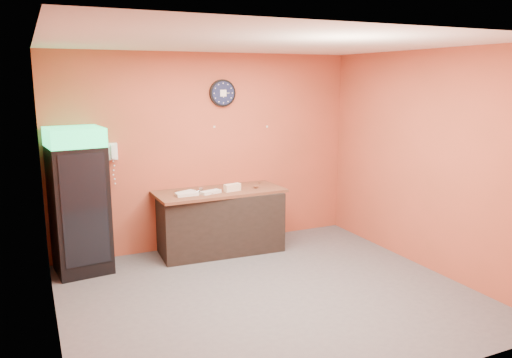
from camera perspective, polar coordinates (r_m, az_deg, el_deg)
floor at (r=5.89m, az=1.40°, el=-13.01°), size 4.50×4.50×0.00m
back_wall at (r=7.29m, az=-5.49°, el=3.19°), size 4.50×0.02×2.80m
left_wall at (r=4.93m, az=-22.75°, el=-1.63°), size 0.02×4.00×2.80m
right_wall at (r=6.75m, az=18.88°, el=1.97°), size 0.02×4.00×2.80m
ceiling at (r=5.38m, az=1.55°, el=15.29°), size 4.50×4.00×0.02m
beverage_cooler at (r=6.62m, az=-19.58°, el=-2.64°), size 0.72×0.72×1.85m
prep_counter at (r=7.16m, az=-4.13°, el=-4.93°), size 1.74×0.85×0.85m
wall_clock at (r=7.27m, az=-3.84°, el=9.77°), size 0.39×0.06×0.39m
wall_phone at (r=6.90m, az=-16.07°, el=3.05°), size 0.12×0.11×0.22m
butcher_paper at (r=7.04m, az=-4.19°, el=-1.45°), size 1.83×0.82×0.04m
sub_roll_stack at (r=6.96m, az=-2.72°, el=-0.98°), size 0.25×0.13×0.10m
wrapped_sandwich_left at (r=6.75m, az=-7.87°, el=-1.74°), size 0.30×0.12×0.04m
wrapped_sandwich_mid at (r=6.84m, az=-5.22°, el=-1.50°), size 0.31×0.20×0.04m
wrapped_sandwich_right at (r=6.85m, az=-8.08°, el=-1.57°), size 0.30×0.21×0.04m
kitchen_tool at (r=6.96m, az=-6.30°, el=-1.20°), size 0.06×0.06×0.06m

